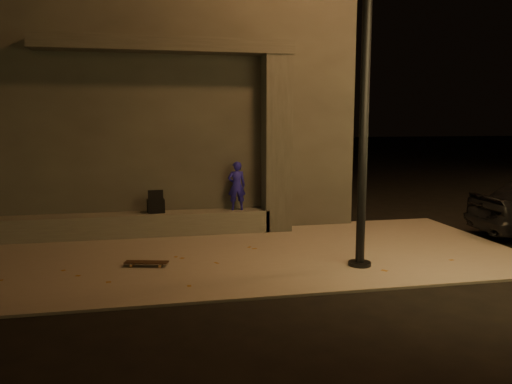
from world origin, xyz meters
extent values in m
plane|color=black|center=(0.00, 0.00, 0.00)|extent=(120.00, 120.00, 0.00)
cube|color=slate|center=(0.00, 2.00, 0.02)|extent=(11.00, 4.40, 0.04)
cube|color=#383633|center=(-1.00, 6.50, 2.60)|extent=(9.00, 5.00, 5.20)
cube|color=#56544E|center=(-1.50, 3.75, 0.27)|extent=(6.00, 0.55, 0.45)
cube|color=#383633|center=(1.70, 3.75, 1.84)|extent=(0.55, 0.55, 3.60)
cube|color=#383633|center=(-0.50, 3.80, 3.78)|extent=(5.00, 0.70, 0.28)
imported|color=#1E189E|center=(0.86, 3.75, 1.00)|extent=(0.37, 0.25, 1.01)
cube|color=black|center=(-0.79, 3.75, 0.63)|extent=(0.36, 0.25, 0.28)
cube|color=black|center=(-0.79, 3.75, 0.87)|extent=(0.30, 0.07, 0.20)
cube|color=black|center=(-0.97, 1.52, 0.11)|extent=(0.71, 0.34, 0.01)
cylinder|color=tan|center=(-0.73, 1.52, 0.06)|extent=(0.05, 0.04, 0.05)
cylinder|color=tan|center=(-0.76, 1.40, 0.06)|extent=(0.05, 0.04, 0.05)
cylinder|color=tan|center=(-1.17, 1.64, 0.06)|extent=(0.05, 0.04, 0.05)
cylinder|color=tan|center=(-1.20, 1.51, 0.06)|extent=(0.05, 0.04, 0.05)
cube|color=#99999E|center=(-0.75, 1.46, 0.09)|extent=(0.08, 0.15, 0.01)
cube|color=#99999E|center=(-1.19, 1.57, 0.09)|extent=(0.08, 0.15, 0.01)
cylinder|color=black|center=(2.37, 0.89, 3.35)|extent=(0.14, 0.14, 6.69)
cylinder|color=black|center=(2.37, 0.89, 0.05)|extent=(0.36, 0.36, 0.10)
camera|label=1|loc=(-0.81, -6.33, 2.34)|focal=35.00mm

